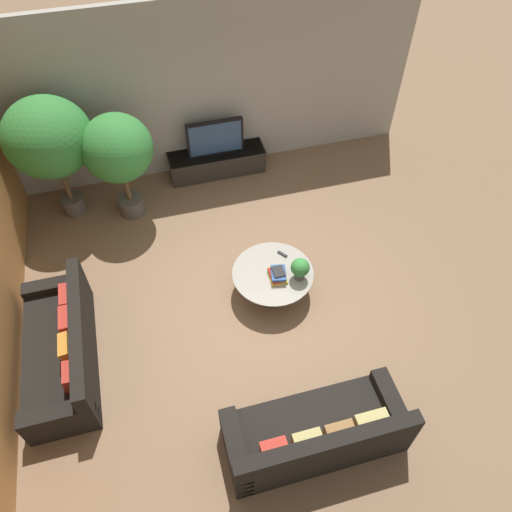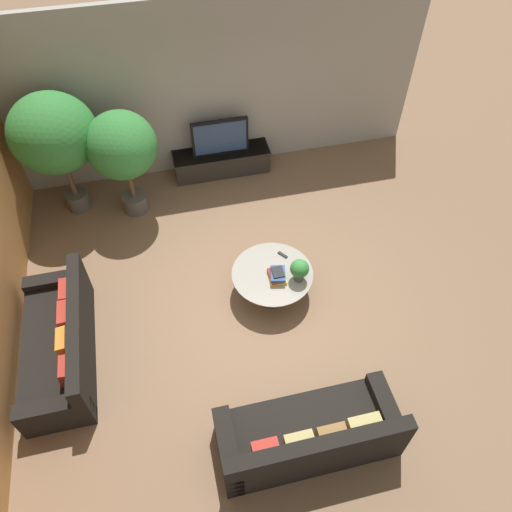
{
  "view_description": "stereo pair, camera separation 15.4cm",
  "coord_description": "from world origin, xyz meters",
  "px_view_note": "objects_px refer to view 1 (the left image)",
  "views": [
    {
      "loc": [
        -1.03,
        -4.1,
        5.97
      ],
      "look_at": [
        0.18,
        0.34,
        0.55
      ],
      "focal_mm": 35.0,
      "sensor_mm": 36.0,
      "label": 1
    },
    {
      "loc": [
        -0.88,
        -4.14,
        5.97
      ],
      "look_at": [
        0.18,
        0.34,
        0.55
      ],
      "focal_mm": 35.0,
      "sensor_mm": 36.0,
      "label": 2
    }
  ],
  "objects_px": {
    "couch_by_wall": "(63,350)",
    "potted_palm_tall": "(48,139)",
    "coffee_table": "(273,278)",
    "potted_plant_tabletop": "(300,268)",
    "potted_palm_corner": "(118,151)",
    "media_console": "(217,162)",
    "couch_near_entry": "(316,434)",
    "television": "(215,138)"
  },
  "relations": [
    {
      "from": "television",
      "to": "potted_palm_corner",
      "type": "relative_size",
      "value": 0.53
    },
    {
      "from": "media_console",
      "to": "coffee_table",
      "type": "distance_m",
      "value": 2.86
    },
    {
      "from": "couch_by_wall",
      "to": "potted_plant_tabletop",
      "type": "relative_size",
      "value": 5.91
    },
    {
      "from": "television",
      "to": "couch_by_wall",
      "type": "bearing_deg",
      "value": -129.97
    },
    {
      "from": "television",
      "to": "couch_by_wall",
      "type": "relative_size",
      "value": 0.47
    },
    {
      "from": "coffee_table",
      "to": "potted_palm_corner",
      "type": "height_order",
      "value": "potted_palm_corner"
    },
    {
      "from": "couch_by_wall",
      "to": "potted_plant_tabletop",
      "type": "xyz_separation_m",
      "value": [
        3.27,
        0.23,
        0.34
      ]
    },
    {
      "from": "television",
      "to": "coffee_table",
      "type": "xyz_separation_m",
      "value": [
        0.2,
        -2.85,
        -0.45
      ]
    },
    {
      "from": "media_console",
      "to": "television",
      "type": "relative_size",
      "value": 1.75
    },
    {
      "from": "media_console",
      "to": "potted_palm_tall",
      "type": "xyz_separation_m",
      "value": [
        -2.55,
        -0.37,
        1.26
      ]
    },
    {
      "from": "potted_palm_tall",
      "to": "couch_near_entry",
      "type": "bearing_deg",
      "value": -61.52
    },
    {
      "from": "media_console",
      "to": "potted_palm_tall",
      "type": "relative_size",
      "value": 0.82
    },
    {
      "from": "potted_palm_tall",
      "to": "potted_palm_corner",
      "type": "bearing_deg",
      "value": -16.01
    },
    {
      "from": "couch_near_entry",
      "to": "potted_plant_tabletop",
      "type": "xyz_separation_m",
      "value": [
        0.49,
        2.12,
        0.34
      ]
    },
    {
      "from": "coffee_table",
      "to": "couch_near_entry",
      "type": "height_order",
      "value": "couch_near_entry"
    },
    {
      "from": "media_console",
      "to": "coffee_table",
      "type": "bearing_deg",
      "value": -85.91
    },
    {
      "from": "television",
      "to": "potted_plant_tabletop",
      "type": "distance_m",
      "value": 3.08
    },
    {
      "from": "television",
      "to": "couch_near_entry",
      "type": "distance_m",
      "value": 5.17
    },
    {
      "from": "couch_by_wall",
      "to": "potted_palm_tall",
      "type": "distance_m",
      "value": 3.14
    },
    {
      "from": "media_console",
      "to": "coffee_table",
      "type": "xyz_separation_m",
      "value": [
        0.2,
        -2.85,
        0.07
      ]
    },
    {
      "from": "couch_by_wall",
      "to": "coffee_table",
      "type": "bearing_deg",
      "value": 97.99
    },
    {
      "from": "television",
      "to": "coffee_table",
      "type": "bearing_deg",
      "value": -85.91
    },
    {
      "from": "couch_by_wall",
      "to": "television",
      "type": "bearing_deg",
      "value": 140.03
    },
    {
      "from": "media_console",
      "to": "couch_near_entry",
      "type": "relative_size",
      "value": 0.83
    },
    {
      "from": "potted_palm_corner",
      "to": "coffee_table",
      "type": "bearing_deg",
      "value": -50.77
    },
    {
      "from": "media_console",
      "to": "potted_palm_tall",
      "type": "height_order",
      "value": "potted_palm_tall"
    },
    {
      "from": "potted_plant_tabletop",
      "to": "media_console",
      "type": "bearing_deg",
      "value": 100.04
    },
    {
      "from": "couch_by_wall",
      "to": "potted_palm_corner",
      "type": "distance_m",
      "value": 3.03
    },
    {
      "from": "potted_palm_tall",
      "to": "coffee_table",
      "type": "bearing_deg",
      "value": -42.1
    },
    {
      "from": "couch_by_wall",
      "to": "potted_palm_tall",
      "type": "xyz_separation_m",
      "value": [
        0.19,
        2.9,
        1.2
      ]
    },
    {
      "from": "potted_plant_tabletop",
      "to": "coffee_table",
      "type": "bearing_deg",
      "value": 151.57
    },
    {
      "from": "media_console",
      "to": "potted_plant_tabletop",
      "type": "distance_m",
      "value": 3.11
    },
    {
      "from": "potted_palm_tall",
      "to": "potted_plant_tabletop",
      "type": "height_order",
      "value": "potted_palm_tall"
    },
    {
      "from": "television",
      "to": "potted_palm_tall",
      "type": "bearing_deg",
      "value": -171.82
    },
    {
      "from": "coffee_table",
      "to": "potted_plant_tabletop",
      "type": "bearing_deg",
      "value": -28.43
    },
    {
      "from": "couch_by_wall",
      "to": "couch_near_entry",
      "type": "xyz_separation_m",
      "value": [
        2.78,
        -1.89,
        -0.0
      ]
    },
    {
      "from": "couch_near_entry",
      "to": "potted_palm_tall",
      "type": "height_order",
      "value": "potted_palm_tall"
    },
    {
      "from": "television",
      "to": "potted_palm_corner",
      "type": "height_order",
      "value": "potted_palm_corner"
    },
    {
      "from": "couch_by_wall",
      "to": "potted_plant_tabletop",
      "type": "bearing_deg",
      "value": 94.06
    },
    {
      "from": "media_console",
      "to": "couch_near_entry",
      "type": "height_order",
      "value": "couch_near_entry"
    },
    {
      "from": "potted_palm_corner",
      "to": "media_console",
      "type": "bearing_deg",
      "value": 21.69
    },
    {
      "from": "media_console",
      "to": "potted_palm_corner",
      "type": "height_order",
      "value": "potted_palm_corner"
    }
  ]
}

